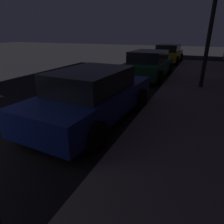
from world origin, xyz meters
TOP-DOWN VIEW (x-y plane):
  - car_blue at (2.85, 4.12)m, footprint 2.22×4.57m
  - car_green at (2.85, 10.38)m, footprint 2.17×4.57m
  - car_yellow_cab at (2.85, 16.86)m, footprint 2.13×4.18m

SIDE VIEW (x-z plane):
  - car_blue at x=2.85m, z-range 0.00..1.43m
  - car_green at x=2.85m, z-range 0.00..1.43m
  - car_yellow_cab at x=2.85m, z-range 0.01..1.44m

